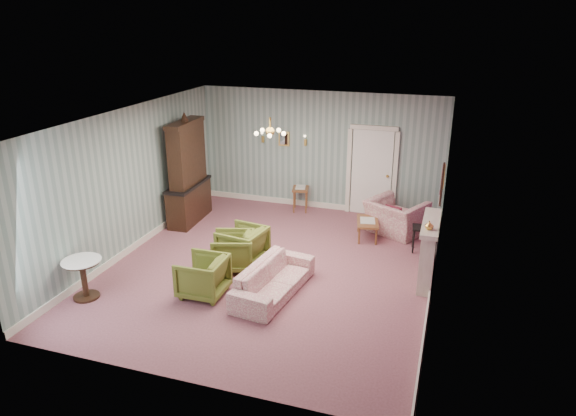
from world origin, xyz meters
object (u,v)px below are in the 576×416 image
(olive_chair_b, at_px, (233,250))
(coffee_table, at_px, (367,229))
(pedestal_table, at_px, (84,279))
(fireplace, at_px, (428,251))
(wingback_chair, at_px, (396,212))
(dresser, at_px, (187,169))
(olive_chair_a, at_px, (203,274))
(side_table_black, at_px, (421,239))
(olive_chair_c, at_px, (242,244))
(sofa_chintz, at_px, (274,274))

(olive_chair_b, xyz_separation_m, coffee_table, (2.18, 2.21, -0.18))
(pedestal_table, bearing_deg, fireplace, 24.07)
(wingback_chair, distance_m, dresser, 4.81)
(olive_chair_a, relative_size, fireplace, 0.56)
(coffee_table, bearing_deg, fireplace, -48.82)
(coffee_table, relative_size, side_table_black, 1.50)
(wingback_chair, xyz_separation_m, coffee_table, (-0.54, -0.48, -0.30))
(olive_chair_b, xyz_separation_m, fireplace, (3.54, 0.65, 0.19))
(olive_chair_c, bearing_deg, coffee_table, 142.43)
(olive_chair_b, bearing_deg, wingback_chair, 117.32)
(dresser, height_order, coffee_table, dresser)
(olive_chair_c, bearing_deg, olive_chair_b, -11.86)
(olive_chair_a, bearing_deg, olive_chair_c, 171.34)
(dresser, xyz_separation_m, fireplace, (5.51, -1.31, -0.67))
(olive_chair_b, bearing_deg, dresser, -152.37)
(dresser, distance_m, pedestal_table, 3.88)
(olive_chair_c, relative_size, fireplace, 0.59)
(olive_chair_b, height_order, pedestal_table, olive_chair_b)
(pedestal_table, bearing_deg, olive_chair_c, 44.84)
(olive_chair_b, bearing_deg, fireplace, 83.10)
(pedestal_table, bearing_deg, dresser, 90.00)
(coffee_table, bearing_deg, pedestal_table, -135.89)
(olive_chair_b, relative_size, fireplace, 0.56)
(coffee_table, distance_m, side_table_black, 1.20)
(wingback_chair, relative_size, coffee_table, 1.44)
(olive_chair_a, height_order, olive_chair_b, same)
(wingback_chair, height_order, side_table_black, wingback_chair)
(sofa_chintz, relative_size, pedestal_table, 2.67)
(fireplace, xyz_separation_m, side_table_black, (-0.21, 1.23, -0.31))
(wingback_chair, height_order, coffee_table, wingback_chair)
(coffee_table, relative_size, pedestal_table, 1.12)
(sofa_chintz, bearing_deg, side_table_black, -34.05)
(fireplace, relative_size, coffee_table, 1.75)
(wingback_chair, distance_m, coffee_table, 0.79)
(coffee_table, bearing_deg, olive_chair_c, -136.62)
(olive_chair_a, height_order, fireplace, fireplace)
(sofa_chintz, distance_m, wingback_chair, 3.76)
(dresser, relative_size, side_table_black, 4.68)
(fireplace, height_order, pedestal_table, fireplace)
(olive_chair_c, relative_size, sofa_chintz, 0.43)
(olive_chair_c, bearing_deg, pedestal_table, -36.12)
(coffee_table, height_order, pedestal_table, pedestal_table)
(olive_chair_c, xyz_separation_m, side_table_black, (3.24, 1.64, -0.14))
(olive_chair_a, bearing_deg, fireplace, 114.82)
(sofa_chintz, distance_m, pedestal_table, 3.23)
(olive_chair_c, height_order, wingback_chair, wingback_chair)
(dresser, bearing_deg, side_table_black, -3.78)
(olive_chair_c, height_order, sofa_chintz, olive_chair_c)
(olive_chair_a, bearing_deg, sofa_chintz, 109.11)
(olive_chair_a, xyz_separation_m, coffee_table, (2.27, 3.30, -0.18))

